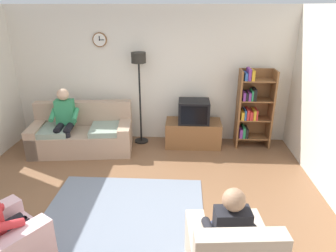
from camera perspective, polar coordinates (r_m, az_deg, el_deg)
The scene contains 10 objects.
ground_plane at distance 4.42m, azimuth -6.65°, elevation -15.74°, with size 12.00×12.00×0.00m, color brown.
back_wall_assembly at distance 6.29m, azimuth -3.20°, elevation 9.51°, with size 6.20×0.17×2.70m.
couch at distance 6.20m, azimuth -15.74°, elevation -1.58°, with size 1.99×1.09×0.90m.
tv_stand at distance 6.20m, azimuth 4.72°, elevation -1.35°, with size 1.10×0.56×0.51m.
tv at distance 6.00m, azimuth 4.86°, elevation 2.75°, with size 0.60×0.49×0.44m.
bookshelf at distance 6.21m, azimuth 15.45°, elevation 3.38°, with size 0.68×0.36×1.59m.
floor_lamp at distance 5.99m, azimuth -5.44°, elevation 9.81°, with size 0.28×0.28×1.85m.
area_rug at distance 4.45m, azimuth -8.16°, elevation -15.45°, with size 2.20×1.70×0.01m, color slate.
person_on_couch at distance 6.06m, azimuth -18.84°, elevation 1.44°, with size 0.54×0.57×1.24m.
person_in_right_armchair at distance 3.26m, azimuth 11.31°, elevation -18.35°, with size 0.54×0.56×1.12m.
Camera 1 is at (0.69, -3.45, 2.68)m, focal length 32.54 mm.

